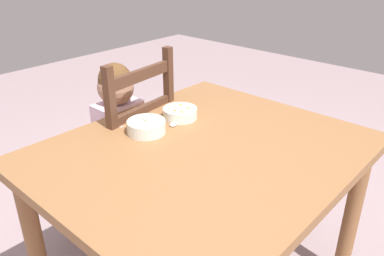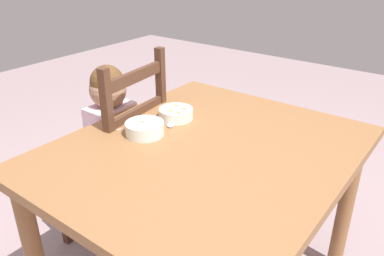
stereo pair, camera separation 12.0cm
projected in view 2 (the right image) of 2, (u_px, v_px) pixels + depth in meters
name	position (u px, v px, depth m)	size (l,w,h in m)	color
dining_table	(204.00, 171.00, 1.51)	(1.20, 1.01, 0.76)	#8E5F38
dining_chair	(119.00, 161.00, 1.92)	(0.47, 0.47, 1.03)	#4E3021
child_figure	(116.00, 133.00, 1.84)	(0.32, 0.31, 0.97)	silver
bowl_of_peas	(145.00, 128.00, 1.55)	(0.16, 0.16, 0.05)	white
bowl_of_carrots	(176.00, 113.00, 1.69)	(0.15, 0.15, 0.05)	white
spoon	(171.00, 123.00, 1.65)	(0.13, 0.09, 0.01)	silver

